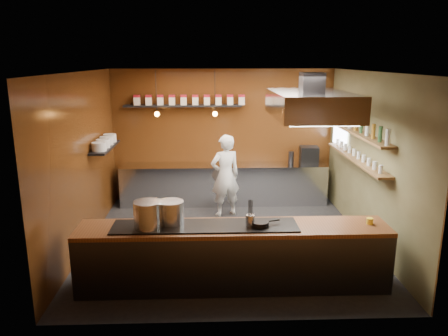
{
  "coord_description": "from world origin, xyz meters",
  "views": [
    {
      "loc": [
        -0.35,
        -7.34,
        3.2
      ],
      "look_at": [
        -0.06,
        0.4,
        1.27
      ],
      "focal_mm": 35.0,
      "sensor_mm": 36.0,
      "label": 1
    }
  ],
  "objects_px": {
    "extractor_hood": "(311,104)",
    "stockpot_small": "(171,212)",
    "espresso_machine": "(309,155)",
    "chef": "(225,176)",
    "stockpot_large": "(148,215)"
  },
  "relations": [
    {
      "from": "stockpot_small",
      "to": "espresso_machine",
      "type": "distance_m",
      "value": 4.64
    },
    {
      "from": "stockpot_small",
      "to": "espresso_machine",
      "type": "bearing_deg",
      "value": 52.92
    },
    {
      "from": "extractor_hood",
      "to": "chef",
      "type": "bearing_deg",
      "value": 126.62
    },
    {
      "from": "chef",
      "to": "espresso_machine",
      "type": "bearing_deg",
      "value": -176.28
    },
    {
      "from": "stockpot_large",
      "to": "stockpot_small",
      "type": "xyz_separation_m",
      "value": [
        0.31,
        0.14,
        -0.02
      ]
    },
    {
      "from": "stockpot_large",
      "to": "espresso_machine",
      "type": "height_order",
      "value": "stockpot_large"
    },
    {
      "from": "stockpot_small",
      "to": "espresso_machine",
      "type": "xyz_separation_m",
      "value": [
        2.8,
        3.7,
        -0.01
      ]
    },
    {
      "from": "extractor_hood",
      "to": "stockpot_small",
      "type": "distance_m",
      "value": 2.82
    },
    {
      "from": "extractor_hood",
      "to": "stockpot_large",
      "type": "xyz_separation_m",
      "value": [
        -2.48,
        -1.26,
        -1.38
      ]
    },
    {
      "from": "stockpot_small",
      "to": "chef",
      "type": "xyz_separation_m",
      "value": [
        0.87,
        2.87,
        -0.25
      ]
    },
    {
      "from": "stockpot_large",
      "to": "stockpot_small",
      "type": "bearing_deg",
      "value": 25.15
    },
    {
      "from": "espresso_machine",
      "to": "chef",
      "type": "bearing_deg",
      "value": -151.96
    },
    {
      "from": "extractor_hood",
      "to": "stockpot_large",
      "type": "bearing_deg",
      "value": -153.06
    },
    {
      "from": "stockpot_small",
      "to": "chef",
      "type": "relative_size",
      "value": 0.21
    },
    {
      "from": "stockpot_large",
      "to": "chef",
      "type": "distance_m",
      "value": 3.25
    }
  ]
}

